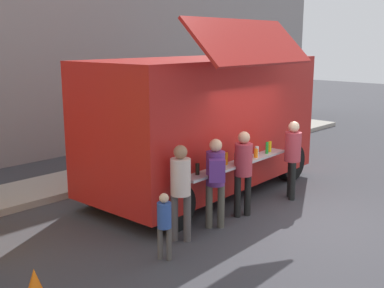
% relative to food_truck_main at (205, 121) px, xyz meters
% --- Properties ---
extents(ground_plane, '(60.00, 60.00, 0.00)m').
position_rel_food_truck_main_xyz_m(ground_plane, '(0.01, -2.54, -1.65)').
color(ground_plane, '#38383D').
extents(food_truck_main, '(5.75, 3.45, 3.80)m').
position_rel_food_truck_main_xyz_m(food_truck_main, '(0.00, 0.00, 0.00)').
color(food_truck_main, '#B31D19').
rests_on(food_truck_main, ground).
extents(traffic_cone_orange, '(0.36, 0.36, 0.55)m').
position_rel_food_truck_main_xyz_m(traffic_cone_orange, '(-5.12, -1.67, -1.37)').
color(traffic_cone_orange, orange).
rests_on(traffic_cone_orange, ground).
extents(trash_bin, '(0.60, 0.60, 1.04)m').
position_rel_food_truck_main_xyz_m(trash_bin, '(4.38, 2.32, -1.13)').
color(trash_bin, '#2F5D37').
rests_on(trash_bin, ground).
extents(customer_front_ordering, '(0.35, 0.35, 1.70)m').
position_rel_food_truck_main_xyz_m(customer_front_ordering, '(-0.64, -1.59, -0.63)').
color(customer_front_ordering, black).
rests_on(customer_front_ordering, ground).
extents(customer_mid_with_backpack, '(0.52, 0.52, 1.68)m').
position_rel_food_truck_main_xyz_m(customer_mid_with_backpack, '(-1.49, -1.61, -0.62)').
color(customer_mid_with_backpack, '#4D493E').
rests_on(customer_mid_with_backpack, ground).
extents(customer_rear_waiting, '(0.35, 0.35, 1.70)m').
position_rel_food_truck_main_xyz_m(customer_rear_waiting, '(-2.32, -1.54, -0.63)').
color(customer_rear_waiting, '#4D4645').
rests_on(customer_rear_waiting, ground).
extents(customer_extra_browsing, '(0.35, 0.35, 1.71)m').
position_rel_food_truck_main_xyz_m(customer_extra_browsing, '(0.95, -1.71, -0.62)').
color(customer_extra_browsing, black).
rests_on(customer_extra_browsing, ground).
extents(child_near_queue, '(0.22, 0.22, 1.10)m').
position_rel_food_truck_main_xyz_m(child_near_queue, '(-3.01, -1.87, -0.99)').
color(child_near_queue, '#4B4641').
rests_on(child_near_queue, ground).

